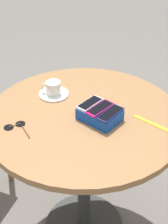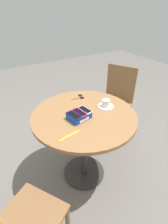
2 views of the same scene
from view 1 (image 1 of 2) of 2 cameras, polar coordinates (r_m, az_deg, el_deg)
round_table at (r=1.80m, az=-0.00°, el=-4.34°), size 0.91×0.91×0.78m
phone_box at (r=1.67m, az=2.42°, el=-0.42°), size 0.20×0.16×0.05m
phone_navy at (r=1.63m, az=4.06°, el=-0.24°), size 0.08×0.15×0.01m
phone_magenta at (r=1.66m, az=2.46°, el=0.57°), size 0.07×0.14×0.01m
phone_white at (r=1.69m, az=0.89°, el=1.30°), size 0.07×0.14×0.01m
saucer at (r=1.86m, az=-4.63°, el=2.76°), size 0.15×0.15×0.01m
coffee_cup at (r=1.84m, az=-4.76°, el=3.73°), size 0.09×0.08×0.06m
lanyard_strap at (r=1.69m, az=10.16°, el=-1.67°), size 0.18×0.05×0.00m
sunglasses at (r=1.67m, az=-10.35°, el=-2.15°), size 0.14×0.10×0.01m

